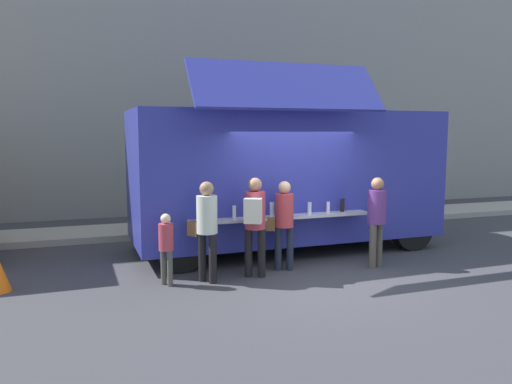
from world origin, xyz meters
TOP-DOWN VIEW (x-y plane):
  - ground_plane at (0.00, 0.00)m, footprint 60.00×60.00m
  - curb_strip at (-3.67, 4.78)m, footprint 28.00×1.60m
  - building_behind at (-2.67, 8.68)m, footprint 32.00×2.40m
  - food_truck_main at (0.33, 2.16)m, footprint 6.39×3.24m
  - trash_bin at (4.33, 4.48)m, footprint 0.60×0.60m
  - customer_front_ordering at (-0.36, 0.60)m, footprint 0.53×0.36m
  - customer_mid_with_backpack at (-1.00, 0.33)m, footprint 0.47×0.56m
  - customer_rear_waiting at (-1.84, 0.35)m, footprint 0.46×0.51m
  - customer_extra_browsing at (1.34, 0.23)m, footprint 0.34×0.34m
  - child_near_queue at (-2.50, 0.39)m, footprint 0.24×0.24m

SIDE VIEW (x-z plane):
  - ground_plane at x=0.00m, z-range 0.00..0.00m
  - curb_strip at x=-3.67m, z-range 0.00..0.15m
  - trash_bin at x=4.33m, z-range 0.00..0.88m
  - child_near_queue at x=-2.50m, z-range 0.12..1.30m
  - customer_front_ordering at x=-0.36m, z-range 0.15..1.77m
  - customer_extra_browsing at x=1.34m, z-range 0.16..1.83m
  - customer_rear_waiting at x=-1.84m, z-range 0.16..1.85m
  - customer_mid_with_backpack at x=-1.00m, z-range 0.19..1.92m
  - food_truck_main at x=0.33m, z-range -0.27..3.47m
  - building_behind at x=-2.67m, z-range 0.00..10.90m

